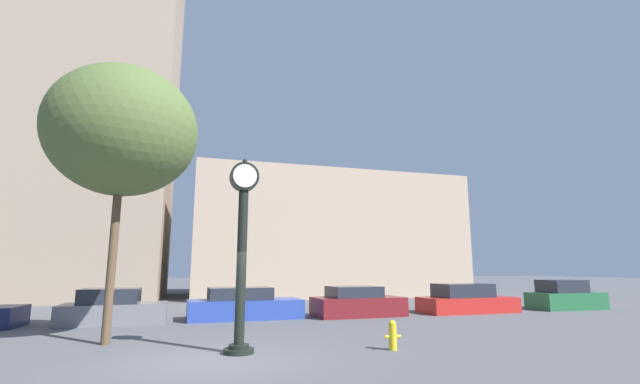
{
  "coord_description": "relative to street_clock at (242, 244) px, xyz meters",
  "views": [
    {
      "loc": [
        -0.54,
        -10.6,
        2.07
      ],
      "look_at": [
        5.81,
        10.8,
        6.09
      ],
      "focal_mm": 24.0,
      "sensor_mm": 36.0,
      "label": 1
    }
  ],
  "objects": [
    {
      "name": "street_clock",
      "position": [
        0.0,
        0.0,
        0.0
      ],
      "size": [
        0.76,
        0.76,
        4.98
      ],
      "color": "black",
      "rests_on": "ground_plane"
    },
    {
      "name": "fire_hydrant_far",
      "position": [
        3.88,
        -0.69,
        -2.32
      ],
      "size": [
        0.46,
        0.2,
        0.75
      ],
      "color": "yellow",
      "rests_on": "ground_plane"
    },
    {
      "name": "car_maroon",
      "position": [
        5.95,
        7.08,
        -2.14
      ],
      "size": [
        4.07,
        2.14,
        1.31
      ],
      "rotation": [
        0.0,
        0.0,
        0.05
      ],
      "color": "maroon",
      "rests_on": "ground_plane"
    },
    {
      "name": "car_grey",
      "position": [
        -4.05,
        7.33,
        -2.14
      ],
      "size": [
        3.86,
        2.02,
        1.33
      ],
      "rotation": [
        0.0,
        0.0,
        0.02
      ],
      "color": "slate",
      "rests_on": "ground_plane"
    },
    {
      "name": "car_blue",
      "position": [
        0.98,
        7.53,
        -2.15
      ],
      "size": [
        4.79,
        2.1,
        1.3
      ],
      "rotation": [
        0.0,
        0.0,
        0.04
      ],
      "color": "#28429E",
      "rests_on": "ground_plane"
    },
    {
      "name": "car_green",
      "position": [
        17.6,
        7.1,
        -2.07
      ],
      "size": [
        3.85,
        1.75,
        1.5
      ],
      "rotation": [
        0.0,
        0.0,
        0.01
      ],
      "color": "#236038",
      "rests_on": "ground_plane"
    },
    {
      "name": "building_storefront_row",
      "position": [
        9.11,
        23.34,
        1.98
      ],
      "size": [
        20.77,
        12.0,
        9.36
      ],
      "color": "tan",
      "rests_on": "ground_plane"
    },
    {
      "name": "car_red",
      "position": [
        11.59,
        7.09,
        -2.13
      ],
      "size": [
        4.71,
        1.98,
        1.37
      ],
      "rotation": [
        0.0,
        0.0,
        0.02
      ],
      "color": "red",
      "rests_on": "ground_plane"
    },
    {
      "name": "ground_plane",
      "position": [
        -0.69,
        -0.66,
        -2.7
      ],
      "size": [
        200.0,
        200.0,
        0.0
      ],
      "primitive_type": "plane",
      "color": "#515156"
    },
    {
      "name": "bare_tree",
      "position": [
        -3.43,
        2.34,
        3.47
      ],
      "size": [
        4.38,
        4.38,
        8.15
      ],
      "color": "brown",
      "rests_on": "ground_plane"
    },
    {
      "name": "building_tall_tower",
      "position": [
        -11.14,
        23.34,
        15.99
      ],
      "size": [
        15.92,
        12.0,
        37.38
      ],
      "color": "gray",
      "rests_on": "ground_plane"
    }
  ]
}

